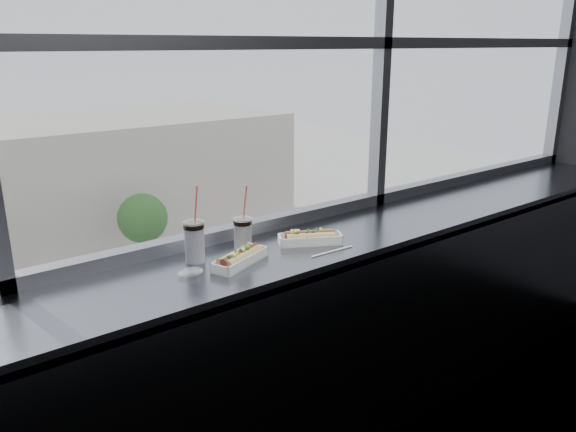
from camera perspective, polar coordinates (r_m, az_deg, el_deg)
wall_back_lower at (r=2.95m, az=-5.49°, el=-12.31°), size 6.00×0.00×6.00m
counter at (r=2.52m, az=-2.44°, el=-4.47°), size 6.00×0.55×0.06m
counter_fascia at (r=2.58m, az=1.14°, el=-16.93°), size 6.00×0.04×1.04m
hotdog_tray_left at (r=2.39m, az=-4.89°, el=-4.23°), size 0.31×0.19×0.07m
hotdog_tray_right at (r=2.63m, az=2.27°, el=-2.18°), size 0.30×0.23×0.07m
soda_cup_left at (r=2.42m, az=-9.49°, el=-2.36°), size 0.09×0.09×0.34m
soda_cup_right at (r=2.48m, az=-4.61°, el=-1.86°), size 0.09×0.09×0.32m
loose_straw at (r=2.53m, az=4.51°, el=-3.59°), size 0.24×0.02×0.01m
wrapper at (r=2.31m, az=-9.87°, el=-5.62°), size 0.10×0.07×0.03m
car_far_c at (r=32.39m, az=-7.66°, el=-4.56°), size 3.15×6.52×2.11m
car_near_e at (r=25.96m, az=0.12°, el=-10.17°), size 2.74×6.26×2.06m
car_near_d at (r=22.94m, az=-14.16°, el=-14.81°), size 2.96×6.18×2.00m
pedestrian_c at (r=33.00m, az=-23.77°, el=-5.80°), size 0.82×0.62×1.85m
tree_right at (r=34.16m, az=-14.55°, el=-0.23°), size 2.95×2.95×4.61m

